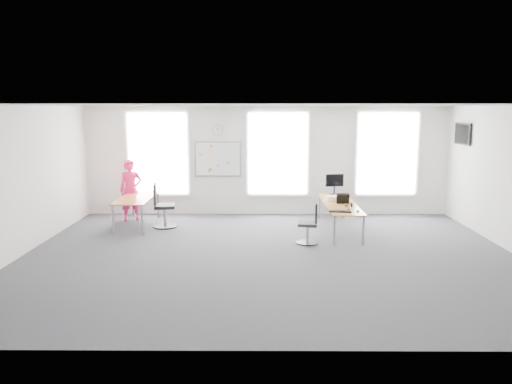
{
  "coord_description": "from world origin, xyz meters",
  "views": [
    {
      "loc": [
        -0.21,
        -9.72,
        2.96
      ],
      "look_at": [
        -0.28,
        1.2,
        1.1
      ],
      "focal_mm": 35.0,
      "sensor_mm": 36.0,
      "label": 1
    }
  ],
  "objects_px": {
    "person": "(131,190)",
    "keyboard": "(340,211)",
    "desk_right": "(340,205)",
    "headphones": "(349,205)",
    "chair_right": "(310,226)",
    "chair_left": "(162,208)",
    "monitor": "(334,182)",
    "desk_left": "(137,199)"
  },
  "relations": [
    {
      "from": "person",
      "to": "keyboard",
      "type": "relative_size",
      "value": 3.26
    },
    {
      "from": "desk_right",
      "to": "chair_right",
      "type": "distance_m",
      "value": 1.47
    },
    {
      "from": "chair_left",
      "to": "person",
      "type": "xyz_separation_m",
      "value": [
        -0.96,
        0.79,
        0.33
      ]
    },
    {
      "from": "desk_left",
      "to": "monitor",
      "type": "distance_m",
      "value": 5.13
    },
    {
      "from": "keyboard",
      "to": "monitor",
      "type": "height_order",
      "value": "monitor"
    },
    {
      "from": "desk_right",
      "to": "monitor",
      "type": "height_order",
      "value": "monitor"
    },
    {
      "from": "headphones",
      "to": "chair_right",
      "type": "bearing_deg",
      "value": -134.71
    },
    {
      "from": "chair_left",
      "to": "person",
      "type": "height_order",
      "value": "person"
    },
    {
      "from": "desk_left",
      "to": "chair_right",
      "type": "xyz_separation_m",
      "value": [
        4.2,
        -1.68,
        -0.27
      ]
    },
    {
      "from": "desk_right",
      "to": "headphones",
      "type": "distance_m",
      "value": 0.49
    },
    {
      "from": "chair_right",
      "to": "person",
      "type": "height_order",
      "value": "person"
    },
    {
      "from": "monitor",
      "to": "desk_left",
      "type": "bearing_deg",
      "value": 176.82
    },
    {
      "from": "person",
      "to": "headphones",
      "type": "relative_size",
      "value": 9.69
    },
    {
      "from": "desk_right",
      "to": "monitor",
      "type": "relative_size",
      "value": 5.07
    },
    {
      "from": "desk_left",
      "to": "headphones",
      "type": "relative_size",
      "value": 12.04
    },
    {
      "from": "person",
      "to": "headphones",
      "type": "bearing_deg",
      "value": -36.35
    },
    {
      "from": "desk_right",
      "to": "chair_left",
      "type": "relative_size",
      "value": 2.53
    },
    {
      "from": "monitor",
      "to": "chair_right",
      "type": "bearing_deg",
      "value": -121.17
    },
    {
      "from": "chair_right",
      "to": "monitor",
      "type": "bearing_deg",
      "value": 166.98
    },
    {
      "from": "desk_left",
      "to": "chair_left",
      "type": "bearing_deg",
      "value": -15.69
    },
    {
      "from": "chair_right",
      "to": "desk_left",
      "type": "bearing_deg",
      "value": -104.52
    },
    {
      "from": "desk_right",
      "to": "chair_right",
      "type": "height_order",
      "value": "chair_right"
    },
    {
      "from": "desk_right",
      "to": "chair_right",
      "type": "bearing_deg",
      "value": -124.91
    },
    {
      "from": "chair_left",
      "to": "headphones",
      "type": "relative_size",
      "value": 6.6
    },
    {
      "from": "desk_left",
      "to": "headphones",
      "type": "distance_m",
      "value": 5.25
    },
    {
      "from": "chair_left",
      "to": "headphones",
      "type": "height_order",
      "value": "chair_left"
    },
    {
      "from": "keyboard",
      "to": "person",
      "type": "bearing_deg",
      "value": 169.5
    },
    {
      "from": "person",
      "to": "headphones",
      "type": "xyz_separation_m",
      "value": [
        5.46,
        -1.56,
        -0.08
      ]
    },
    {
      "from": "monitor",
      "to": "headphones",
      "type": "bearing_deg",
      "value": -97.78
    },
    {
      "from": "desk_left",
      "to": "monitor",
      "type": "height_order",
      "value": "monitor"
    },
    {
      "from": "desk_left",
      "to": "chair_left",
      "type": "xyz_separation_m",
      "value": [
        0.67,
        -0.19,
        -0.19
      ]
    },
    {
      "from": "headphones",
      "to": "person",
      "type": "bearing_deg",
      "value": 172.34
    },
    {
      "from": "desk_right",
      "to": "keyboard",
      "type": "relative_size",
      "value": 5.63
    },
    {
      "from": "person",
      "to": "keyboard",
      "type": "distance_m",
      "value": 5.6
    },
    {
      "from": "headphones",
      "to": "desk_left",
      "type": "bearing_deg",
      "value": 177.83
    },
    {
      "from": "chair_left",
      "to": "headphones",
      "type": "distance_m",
      "value": 4.57
    },
    {
      "from": "chair_left",
      "to": "person",
      "type": "distance_m",
      "value": 1.29
    },
    {
      "from": "person",
      "to": "keyboard",
      "type": "xyz_separation_m",
      "value": [
        5.18,
        -2.13,
        -0.12
      ]
    },
    {
      "from": "keyboard",
      "to": "monitor",
      "type": "bearing_deg",
      "value": 96.9
    },
    {
      "from": "desk_left",
      "to": "headphones",
      "type": "xyz_separation_m",
      "value": [
        5.16,
        -0.95,
        0.05
      ]
    },
    {
      "from": "keyboard",
      "to": "chair_left",
      "type": "bearing_deg",
      "value": 174.29
    },
    {
      "from": "desk_left",
      "to": "monitor",
      "type": "xyz_separation_m",
      "value": [
        5.07,
        0.69,
        0.34
      ]
    }
  ]
}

